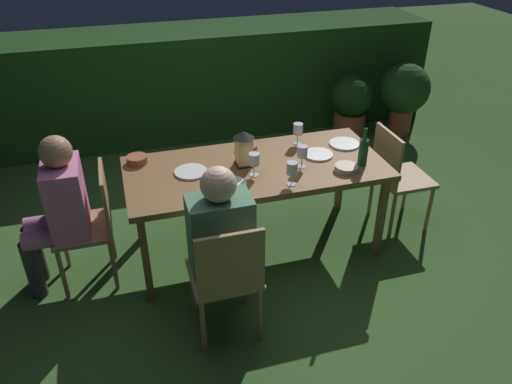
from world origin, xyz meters
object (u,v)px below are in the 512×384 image
(dining_table, at_px, (256,173))
(person_in_green, at_px, (219,236))
(green_bottle_on_table, at_px, (363,151))
(potted_plant_by_hedge, at_px, (351,105))
(plate_d, at_px, (344,144))
(wine_glass_b, at_px, (254,160))
(plate_a, at_px, (191,172))
(bowl_bread, at_px, (247,147))
(chair_head_far, at_px, (397,174))
(plate_b, at_px, (318,154))
(person_in_pink, at_px, (58,207))
(wine_glass_c, at_px, (302,153))
(bowl_olives, at_px, (137,159))
(bowl_salad, at_px, (346,168))
(lantern_centerpiece, at_px, (244,146))
(wine_glass_a, at_px, (292,169))
(wine_glass_d, at_px, (298,130))
(plate_c, at_px, (230,185))
(potted_plant_corner, at_px, (404,92))
(chair_side_left_a, at_px, (227,275))
(chair_head_near, at_px, (92,221))

(dining_table, distance_m, person_in_green, 0.76)
(green_bottle_on_table, distance_m, potted_plant_by_hedge, 2.09)
(plate_d, xyz_separation_m, potted_plant_by_hedge, (0.82, 1.52, -0.34))
(wine_glass_b, height_order, plate_a, wine_glass_b)
(person_in_green, distance_m, bowl_bread, 1.00)
(chair_head_far, height_order, wine_glass_b, wine_glass_b)
(wine_glass_b, distance_m, plate_b, 0.58)
(bowl_bread, bearing_deg, person_in_pink, -168.96)
(wine_glass_c, xyz_separation_m, bowl_olives, (-1.14, 0.40, -0.09))
(wine_glass_c, height_order, bowl_olives, wine_glass_c)
(bowl_olives, bearing_deg, plate_d, -5.56)
(plate_d, distance_m, bowl_bread, 0.77)
(person_in_pink, height_order, plate_d, person_in_pink)
(bowl_olives, relative_size, potted_plant_by_hedge, 0.21)
(bowl_salad, bearing_deg, person_in_green, -159.76)
(lantern_centerpiece, relative_size, wine_glass_a, 1.57)
(person_in_green, relative_size, potted_plant_by_hedge, 1.57)
(person_in_green, height_order, wine_glass_d, person_in_green)
(plate_c, height_order, potted_plant_corner, potted_plant_corner)
(plate_d, bearing_deg, plate_c, -160.44)
(chair_side_left_a, height_order, plate_c, chair_side_left_a)
(person_in_green, distance_m, potted_plant_by_hedge, 3.06)
(green_bottle_on_table, bearing_deg, person_in_pink, 174.61)
(bowl_salad, bearing_deg, person_in_pink, 172.92)
(lantern_centerpiece, xyz_separation_m, wine_glass_d, (0.50, 0.22, -0.03))
(lantern_centerpiece, relative_size, bowl_bread, 1.65)
(person_in_pink, height_order, lantern_centerpiece, person_in_pink)
(plate_c, bearing_deg, bowl_olives, 137.96)
(chair_head_far, bearing_deg, plate_c, -171.31)
(chair_head_near, height_order, chair_head_far, same)
(plate_d, relative_size, bowl_salad, 1.44)
(chair_head_near, bearing_deg, wine_glass_c, -4.12)
(dining_table, height_order, bowl_salad, bowl_salad)
(potted_plant_by_hedge, bearing_deg, lantern_centerpiece, -135.84)
(wine_glass_b, bearing_deg, bowl_olives, 151.37)
(wine_glass_a, relative_size, plate_b, 0.75)
(chair_side_left_a, height_order, lantern_centerpiece, lantern_centerpiece)
(wine_glass_c, bearing_deg, lantern_centerpiece, 158.59)
(wine_glass_a, distance_m, potted_plant_corner, 2.90)
(dining_table, distance_m, potted_plant_by_hedge, 2.32)
(chair_head_near, relative_size, bowl_olives, 5.73)
(chair_side_left_a, distance_m, person_in_pink, 1.27)
(plate_d, distance_m, potted_plant_by_hedge, 1.76)
(plate_a, xyz_separation_m, potted_plant_corner, (2.72, 1.63, -0.26))
(plate_a, xyz_separation_m, bowl_salad, (1.07, -0.28, 0.01))
(bowl_olives, relative_size, potted_plant_corner, 0.19)
(lantern_centerpiece, relative_size, wine_glass_c, 1.57)
(lantern_centerpiece, bearing_deg, bowl_bread, 69.97)
(chair_head_near, relative_size, plate_a, 3.71)
(wine_glass_c, bearing_deg, bowl_bread, 128.99)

